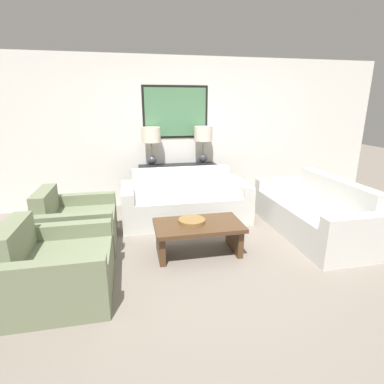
{
  "coord_description": "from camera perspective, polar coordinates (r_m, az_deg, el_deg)",
  "views": [
    {
      "loc": [
        -0.84,
        -3.05,
        1.85
      ],
      "look_at": [
        -0.02,
        0.91,
        0.65
      ],
      "focal_mm": 28.0,
      "sensor_mm": 36.0,
      "label": 1
    }
  ],
  "objects": [
    {
      "name": "coffee_table",
      "position": [
        3.8,
        1.21,
        -7.58
      ],
      "size": [
        1.09,
        0.62,
        0.41
      ],
      "color": "#4C331E",
      "rests_on": "ground_plane"
    },
    {
      "name": "armchair_near_back_wall",
      "position": [
        4.31,
        -21.17,
        -6.01
      ],
      "size": [
        0.94,
        0.99,
        0.79
      ],
      "color": "#707A5B",
      "rests_on": "ground_plane"
    },
    {
      "name": "console_table",
      "position": [
        5.55,
        -2.62,
        1.23
      ],
      "size": [
        1.41,
        0.36,
        0.78
      ],
      "color": "black",
      "rests_on": "ground_plane"
    },
    {
      "name": "back_wall",
      "position": [
        5.63,
        -3.18,
        11.2
      ],
      "size": [
        7.95,
        0.12,
        2.65
      ],
      "color": "silver",
      "rests_on": "ground_plane"
    },
    {
      "name": "table_lamp_right",
      "position": [
        5.48,
        2.15,
        10.36
      ],
      "size": [
        0.33,
        0.33,
        0.68
      ],
      "color": "#333338",
      "rests_on": "console_table"
    },
    {
      "name": "couch_by_side",
      "position": [
        4.76,
        22.18,
        -4.0
      ],
      "size": [
        0.92,
        2.01,
        0.81
      ],
      "color": "silver",
      "rests_on": "ground_plane"
    },
    {
      "name": "decorative_bowl",
      "position": [
        3.76,
        -0.03,
        -5.54
      ],
      "size": [
        0.33,
        0.33,
        0.05
      ],
      "color": "olive",
      "rests_on": "coffee_table"
    },
    {
      "name": "table_lamp_left",
      "position": [
        5.33,
        -7.77,
        10.05
      ],
      "size": [
        0.33,
        0.33,
        0.68
      ],
      "color": "#333338",
      "rests_on": "console_table"
    },
    {
      "name": "armchair_near_camera",
      "position": [
        3.3,
        -24.17,
        -13.4
      ],
      "size": [
        0.94,
        0.99,
        0.79
      ],
      "color": "#707A5B",
      "rests_on": "ground_plane"
    },
    {
      "name": "couch_by_back_wall",
      "position": [
        4.92,
        -1.29,
        -2.07
      ],
      "size": [
        2.01,
        0.92,
        0.81
      ],
      "color": "silver",
      "rests_on": "ground_plane"
    },
    {
      "name": "ground_plane",
      "position": [
        3.66,
        3.29,
        -13.84
      ],
      "size": [
        20.0,
        20.0,
        0.0
      ],
      "primitive_type": "plane",
      "color": "slate"
    }
  ]
}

